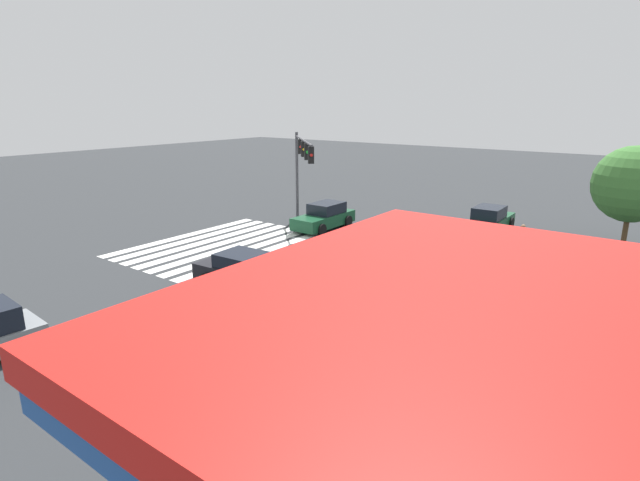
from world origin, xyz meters
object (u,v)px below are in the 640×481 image
object	(u,v)px
car_0	(489,220)
car_3	(324,217)
traffic_signal_mast	(302,158)
pedestrian	(522,239)
car_1	(249,273)
fire_hydrant	(556,249)
tree_corner_a	(633,184)

from	to	relation	value
car_0	car_3	xyz separation A→B (m)	(5.10, -8.23, 0.02)
traffic_signal_mast	pedestrian	size ratio (longest dim) A/B	3.37
car_1	fire_hydrant	distance (m)	15.00
fire_hydrant	car_1	bearing A→B (deg)	-36.51
traffic_signal_mast	tree_corner_a	size ratio (longest dim) A/B	1.05
car_3	pedestrian	distance (m)	11.23
car_0	tree_corner_a	bearing A→B (deg)	-84.65
traffic_signal_mast	car_3	bearing A→B (deg)	99.00
pedestrian	car_1	bearing A→B (deg)	9.36
traffic_signal_mast	car_3	xyz separation A→B (m)	(-1.10, 0.80, -3.57)
pedestrian	fire_hydrant	distance (m)	1.74
fire_hydrant	pedestrian	bearing A→B (deg)	-56.45
traffic_signal_mast	car_3	distance (m)	3.83
tree_corner_a	pedestrian	bearing A→B (deg)	-38.20
traffic_signal_mast	car_1	bearing A→B (deg)	-18.70
car_3	traffic_signal_mast	bearing A→B (deg)	-35.91
traffic_signal_mast	pedestrian	xyz separation A→B (m)	(-2.12, 11.99, -3.36)
fire_hydrant	tree_corner_a	bearing A→B (deg)	148.29
car_1	pedestrian	world-z (taller)	pedestrian
pedestrian	fire_hydrant	size ratio (longest dim) A/B	1.92
car_1	tree_corner_a	world-z (taller)	tree_corner_a
tree_corner_a	fire_hydrant	bearing A→B (deg)	-31.71
car_0	car_3	size ratio (longest dim) A/B	1.09
pedestrian	fire_hydrant	world-z (taller)	pedestrian
car_1	pedestrian	distance (m)	13.44
car_3	fire_hydrant	world-z (taller)	car_3
traffic_signal_mast	pedestrian	world-z (taller)	traffic_signal_mast
tree_corner_a	fire_hydrant	distance (m)	5.47
car_0	tree_corner_a	distance (m)	7.33
traffic_signal_mast	car_3	size ratio (longest dim) A/B	1.27
pedestrian	tree_corner_a	xyz separation A→B (m)	(-4.86, 3.83, 2.43)
car_1	tree_corner_a	distance (m)	19.80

